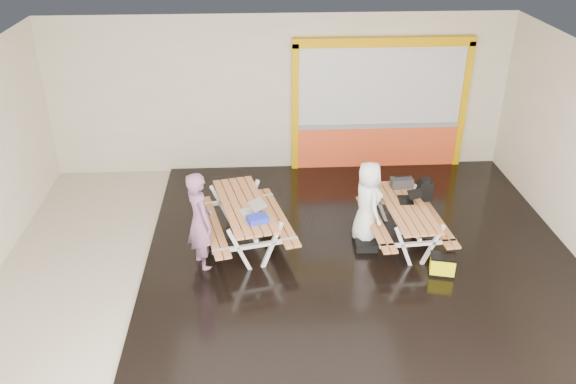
{
  "coord_description": "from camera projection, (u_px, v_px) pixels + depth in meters",
  "views": [
    {
      "loc": [
        -0.53,
        -8.38,
        5.91
      ],
      "look_at": [
        0.0,
        0.9,
        1.0
      ],
      "focal_mm": 36.98,
      "sensor_mm": 36.0,
      "label": 1
    }
  ],
  "objects": [
    {
      "name": "dark_case",
      "position": [
        366.0,
        245.0,
        10.58
      ],
      "size": [
        0.39,
        0.3,
        0.14
      ],
      "primitive_type": "cube",
      "rotation": [
        0.0,
        0.0,
        -0.03
      ],
      "color": "black",
      "rests_on": "deck"
    },
    {
      "name": "laptop_left",
      "position": [
        252.0,
        210.0,
        10.12
      ],
      "size": [
        0.52,
        0.5,
        0.17
      ],
      "color": "silver",
      "rests_on": "picnic_table_left"
    },
    {
      "name": "picnic_table_right",
      "position": [
        406.0,
        215.0,
        10.59
      ],
      "size": [
        1.47,
        2.06,
        0.79
      ],
      "color": "#BA7948",
      "rests_on": "deck"
    },
    {
      "name": "fluke_bag",
      "position": [
        442.0,
        265.0,
        9.86
      ],
      "size": [
        0.47,
        0.37,
        0.36
      ],
      "color": "black",
      "rests_on": "deck"
    },
    {
      "name": "toolbox",
      "position": [
        402.0,
        183.0,
        11.11
      ],
      "size": [
        0.42,
        0.23,
        0.23
      ],
      "color": "black",
      "rests_on": "picnic_table_right"
    },
    {
      "name": "person_right",
      "position": [
        368.0,
        203.0,
        10.53
      ],
      "size": [
        0.65,
        0.85,
        1.55
      ],
      "primitive_type": "imported",
      "rotation": [
        0.0,
        0.0,
        1.79
      ],
      "color": "white",
      "rests_on": "deck"
    },
    {
      "name": "picnic_table_left",
      "position": [
        245.0,
        214.0,
        10.51
      ],
      "size": [
        1.9,
        2.41,
        0.86
      ],
      "color": "#BA7948",
      "rests_on": "deck"
    },
    {
      "name": "blue_pouch",
      "position": [
        258.0,
        219.0,
        9.87
      ],
      "size": [
        0.4,
        0.34,
        0.1
      ],
      "primitive_type": "cube",
      "rotation": [
        0.0,
        0.0,
        0.35
      ],
      "color": "#1F2EC2",
      "rests_on": "picnic_table_left"
    },
    {
      "name": "room",
      "position": [
        291.0,
        177.0,
        9.37
      ],
      "size": [
        10.02,
        8.02,
        3.52
      ],
      "color": "beige",
      "rests_on": "ground"
    },
    {
      "name": "person_left",
      "position": [
        200.0,
        221.0,
        9.82
      ],
      "size": [
        0.68,
        0.77,
        1.77
      ],
      "primitive_type": "imported",
      "rotation": [
        0.0,
        0.0,
        2.06
      ],
      "color": "#805375",
      "rests_on": "deck"
    },
    {
      "name": "backpack",
      "position": [
        425.0,
        190.0,
        11.2
      ],
      "size": [
        0.3,
        0.22,
        0.46
      ],
      "color": "black",
      "rests_on": "picnic_table_right"
    },
    {
      "name": "kiosk",
      "position": [
        379.0,
        108.0,
        13.09
      ],
      "size": [
        3.88,
        0.16,
        3.0
      ],
      "color": "#FA5426",
      "rests_on": "room"
    },
    {
      "name": "laptop_right",
      "position": [
        409.0,
        198.0,
        10.65
      ],
      "size": [
        0.42,
        0.38,
        0.17
      ],
      "color": "black",
      "rests_on": "picnic_table_right"
    },
    {
      "name": "deck",
      "position": [
        363.0,
        264.0,
        10.24
      ],
      "size": [
        7.5,
        7.98,
        0.05
      ],
      "primitive_type": "cube",
      "color": "black",
      "rests_on": "room"
    }
  ]
}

